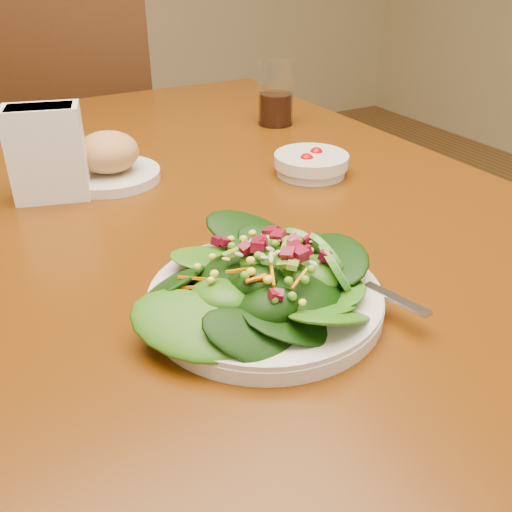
# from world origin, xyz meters

# --- Properties ---
(ground_plane) EXTENTS (5.00, 5.00, 0.00)m
(ground_plane) POSITION_xyz_m (0.00, 0.00, 0.00)
(ground_plane) COLOR brown
(dining_table) EXTENTS (0.90, 1.40, 0.75)m
(dining_table) POSITION_xyz_m (0.00, 0.00, 0.65)
(dining_table) COLOR #512107
(dining_table) RESTS_ON ground_plane
(chair_far) EXTENTS (0.55, 0.55, 1.01)m
(chair_far) POSITION_xyz_m (0.03, 1.04, 0.53)
(chair_far) COLOR #3A210E
(chair_far) RESTS_ON ground_plane
(salad_plate) EXTENTS (0.26, 0.25, 0.07)m
(salad_plate) POSITION_xyz_m (-0.07, -0.31, 0.78)
(salad_plate) COLOR silver
(salad_plate) RESTS_ON dining_table
(bread_plate) EXTENTS (0.16, 0.16, 0.08)m
(bread_plate) POSITION_xyz_m (-0.12, 0.13, 0.78)
(bread_plate) COLOR silver
(bread_plate) RESTS_ON dining_table
(tomato_bowl) EXTENTS (0.12, 0.12, 0.04)m
(tomato_bowl) POSITION_xyz_m (0.18, -0.01, 0.77)
(tomato_bowl) COLOR silver
(tomato_bowl) RESTS_ON dining_table
(drinking_glass) EXTENTS (0.07, 0.07, 0.13)m
(drinking_glass) POSITION_xyz_m (0.28, 0.27, 0.81)
(drinking_glass) COLOR silver
(drinking_glass) RESTS_ON dining_table
(napkin_holder) EXTENTS (0.12, 0.09, 0.14)m
(napkin_holder) POSITION_xyz_m (-0.22, 0.11, 0.82)
(napkin_holder) COLOR white
(napkin_holder) RESTS_ON dining_table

